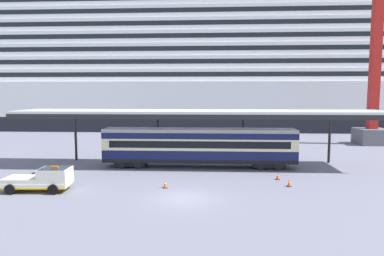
{
  "coord_description": "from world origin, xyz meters",
  "views": [
    {
      "loc": [
        1.98,
        -24.67,
        7.74
      ],
      "look_at": [
        0.25,
        7.66,
        4.5
      ],
      "focal_mm": 31.98,
      "sensor_mm": 36.0,
      "label": 1
    }
  ],
  "objects_px": {
    "service_truck": "(44,179)",
    "traffic_cone_mid": "(165,184)",
    "quay_bollard": "(34,177)",
    "cruise_ship": "(161,73)",
    "train_carriage": "(199,146)",
    "dockside_crane": "(383,23)",
    "traffic_cone_far": "(278,176)",
    "traffic_cone_near": "(289,183)"
  },
  "relations": [
    {
      "from": "service_truck",
      "to": "traffic_cone_far",
      "type": "relative_size",
      "value": 8.3
    },
    {
      "from": "cruise_ship",
      "to": "service_truck",
      "type": "xyz_separation_m",
      "value": [
        -1.83,
        -53.62,
        -11.5
      ]
    },
    {
      "from": "train_carriage",
      "to": "cruise_ship",
      "type": "bearing_deg",
      "value": 103.15
    },
    {
      "from": "traffic_cone_near",
      "to": "dockside_crane",
      "type": "distance_m",
      "value": 36.36
    },
    {
      "from": "traffic_cone_mid",
      "to": "traffic_cone_far",
      "type": "xyz_separation_m",
      "value": [
        9.83,
        3.32,
        -0.02
      ]
    },
    {
      "from": "traffic_cone_mid",
      "to": "traffic_cone_far",
      "type": "distance_m",
      "value": 10.38
    },
    {
      "from": "cruise_ship",
      "to": "dockside_crane",
      "type": "bearing_deg",
      "value": -35.0
    },
    {
      "from": "dockside_crane",
      "to": "train_carriage",
      "type": "bearing_deg",
      "value": -146.04
    },
    {
      "from": "train_carriage",
      "to": "traffic_cone_mid",
      "type": "relative_size",
      "value": 29.55
    },
    {
      "from": "service_truck",
      "to": "traffic_cone_near",
      "type": "relative_size",
      "value": 8.18
    },
    {
      "from": "service_truck",
      "to": "traffic_cone_near",
      "type": "height_order",
      "value": "service_truck"
    },
    {
      "from": "train_carriage",
      "to": "dockside_crane",
      "type": "relative_size",
      "value": 0.34
    },
    {
      "from": "traffic_cone_near",
      "to": "train_carriage",
      "type": "bearing_deg",
      "value": 137.31
    },
    {
      "from": "service_truck",
      "to": "dockside_crane",
      "type": "distance_m",
      "value": 50.78
    },
    {
      "from": "service_truck",
      "to": "train_carriage",
      "type": "bearing_deg",
      "value": 38.28
    },
    {
      "from": "train_carriage",
      "to": "traffic_cone_near",
      "type": "bearing_deg",
      "value": -42.69
    },
    {
      "from": "train_carriage",
      "to": "traffic_cone_far",
      "type": "distance_m",
      "value": 9.0
    },
    {
      "from": "dockside_crane",
      "to": "traffic_cone_mid",
      "type": "bearing_deg",
      "value": -138.19
    },
    {
      "from": "dockside_crane",
      "to": "quay_bollard",
      "type": "height_order",
      "value": "dockside_crane"
    },
    {
      "from": "traffic_cone_near",
      "to": "traffic_cone_far",
      "type": "height_order",
      "value": "traffic_cone_near"
    },
    {
      "from": "cruise_ship",
      "to": "quay_bollard",
      "type": "xyz_separation_m",
      "value": [
        -3.84,
        -51.31,
        -11.98
      ]
    },
    {
      "from": "train_carriage",
      "to": "quay_bollard",
      "type": "relative_size",
      "value": 20.89
    },
    {
      "from": "train_carriage",
      "to": "quay_bollard",
      "type": "bearing_deg",
      "value": -152.82
    },
    {
      "from": "train_carriage",
      "to": "dockside_crane",
      "type": "distance_m",
      "value": 36.06
    },
    {
      "from": "dockside_crane",
      "to": "quay_bollard",
      "type": "xyz_separation_m",
      "value": [
        -40.96,
        -25.33,
        -17.74
      ]
    },
    {
      "from": "train_carriage",
      "to": "traffic_cone_mid",
      "type": "xyz_separation_m",
      "value": [
        -2.53,
        -8.19,
        -1.97
      ]
    },
    {
      "from": "service_truck",
      "to": "traffic_cone_mid",
      "type": "bearing_deg",
      "value": 8.17
    },
    {
      "from": "traffic_cone_far",
      "to": "quay_bollard",
      "type": "bearing_deg",
      "value": -173.64
    },
    {
      "from": "dockside_crane",
      "to": "traffic_cone_far",
      "type": "bearing_deg",
      "value": -130.4
    },
    {
      "from": "traffic_cone_mid",
      "to": "service_truck",
      "type": "bearing_deg",
      "value": -171.83
    },
    {
      "from": "cruise_ship",
      "to": "traffic_cone_near",
      "type": "relative_size",
      "value": 267.86
    },
    {
      "from": "service_truck",
      "to": "dockside_crane",
      "type": "relative_size",
      "value": 0.09
    },
    {
      "from": "service_truck",
      "to": "quay_bollard",
      "type": "height_order",
      "value": "service_truck"
    },
    {
      "from": "service_truck",
      "to": "traffic_cone_mid",
      "type": "relative_size",
      "value": 7.81
    },
    {
      "from": "service_truck",
      "to": "traffic_cone_mid",
      "type": "distance_m",
      "value": 9.71
    },
    {
      "from": "service_truck",
      "to": "traffic_cone_far",
      "type": "xyz_separation_m",
      "value": [
        19.42,
        4.7,
        -0.68
      ]
    },
    {
      "from": "cruise_ship",
      "to": "train_carriage",
      "type": "distance_m",
      "value": 46.38
    },
    {
      "from": "train_carriage",
      "to": "traffic_cone_mid",
      "type": "bearing_deg",
      "value": -107.2
    },
    {
      "from": "cruise_ship",
      "to": "traffic_cone_far",
      "type": "relative_size",
      "value": 271.85
    },
    {
      "from": "train_carriage",
      "to": "traffic_cone_far",
      "type": "bearing_deg",
      "value": -33.71
    },
    {
      "from": "traffic_cone_mid",
      "to": "dockside_crane",
      "type": "height_order",
      "value": "dockside_crane"
    },
    {
      "from": "dockside_crane",
      "to": "traffic_cone_near",
      "type": "bearing_deg",
      "value": -126.99
    }
  ]
}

